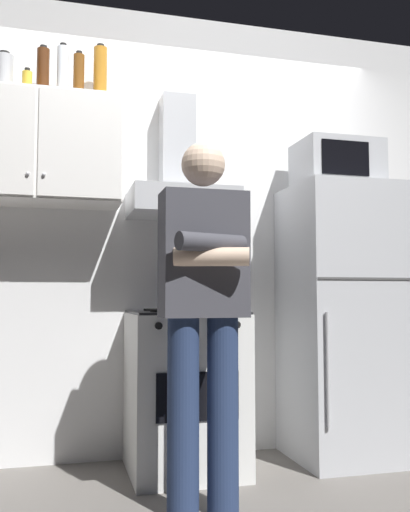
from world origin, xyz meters
The scene contains 14 objects.
ground_plane centered at (0.00, 0.00, 0.00)m, with size 7.00×7.00×0.00m, color slate.
back_wall_tiled centered at (0.00, 0.60, 1.35)m, with size 4.80×0.10×2.70m, color white.
upper_cabinet centered at (-0.85, 0.37, 1.75)m, with size 0.90×0.37×0.60m.
stove_oven centered at (-0.05, 0.25, 0.43)m, with size 0.60×0.62×0.87m.
range_hood centered at (-0.05, 0.38, 1.60)m, with size 0.60×0.44×0.75m.
refrigerator centered at (0.90, 0.25, 0.80)m, with size 0.60×0.62×1.60m.
microwave centered at (0.90, 0.27, 1.74)m, with size 0.48×0.37×0.28m.
person_standing centered at (-0.10, -0.36, 0.90)m, with size 0.38×0.33×1.64m.
bottle_canister_steel centered at (-1.04, 0.38, 2.16)m, with size 0.10×0.10×0.23m.
bottle_vodka_clear centered at (-0.73, 0.39, 2.20)m, with size 0.06×0.06×0.31m.
bottle_spice_jar centered at (-0.91, 0.35, 2.11)m, with size 0.05×0.05×0.14m.
bottle_liquor_amber centered at (-0.52, 0.40, 2.21)m, with size 0.08×0.08×0.34m.
bottle_beer_brown centered at (-0.64, 0.38, 2.18)m, with size 0.06×0.06×0.28m.
bottle_rum_dark centered at (-0.83, 0.40, 2.19)m, with size 0.07×0.07×0.30m.
Camera 1 is at (-0.72, -2.76, 0.94)m, focal length 39.11 mm.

